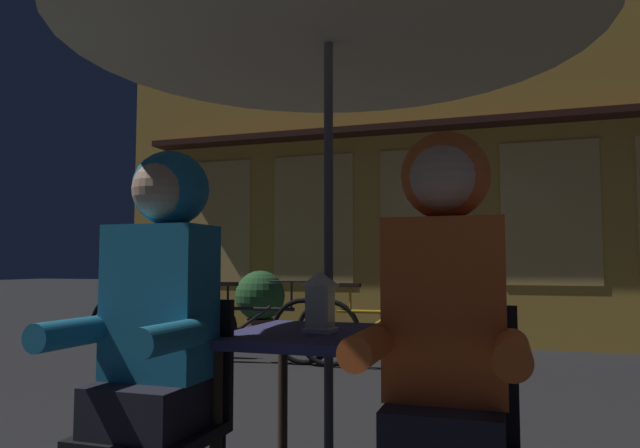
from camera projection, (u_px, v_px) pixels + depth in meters
name	position (u px, v px, depth m)	size (l,w,h in m)	color
cafe_table	(329.00, 359.00, 2.18)	(0.72, 0.72, 0.74)	navy
lantern	(320.00, 300.00, 2.18)	(0.11, 0.11, 0.23)	white
chair_left	(164.00, 412.00, 1.97)	(0.40, 0.40, 0.87)	black
chair_right	(449.00, 438.00, 1.68)	(0.40, 0.40, 0.87)	black
person_left_hooded	(156.00, 309.00, 1.94)	(0.45, 0.56, 1.40)	black
person_right_hooded	(445.00, 317.00, 1.65)	(0.45, 0.56, 1.40)	black
shopfront_building	(483.00, 101.00, 7.35)	(10.00, 0.93, 6.20)	gold
bicycle_nearest	(158.00, 324.00, 6.29)	(1.68, 0.18, 0.84)	black
bicycle_second	(254.00, 328.00, 5.81)	(1.67, 0.24, 0.84)	black
bicycle_third	(379.00, 333.00, 5.43)	(1.68, 0.08, 0.84)	black
potted_plant	(260.00, 302.00, 6.92)	(0.60, 0.60, 0.92)	brown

